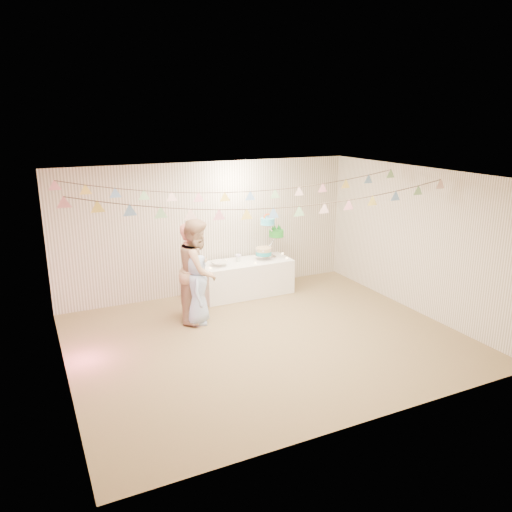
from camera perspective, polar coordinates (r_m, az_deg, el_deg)
name	(u,v)px	position (r m, az deg, el deg)	size (l,w,h in m)	color
floor	(266,339)	(8.10, 1.18, -9.44)	(6.00, 6.00, 0.00)	brown
ceiling	(267,176)	(7.37, 1.30, 9.15)	(6.00, 6.00, 0.00)	silver
back_wall	(210,228)	(9.85, -5.33, 3.16)	(6.00, 6.00, 0.00)	silver
front_wall	(369,320)	(5.64, 12.83, -7.12)	(6.00, 6.00, 0.00)	silver
left_wall	(58,290)	(6.88, -21.71, -3.62)	(5.00, 5.00, 0.00)	silver
right_wall	(417,240)	(9.33, 17.93, 1.71)	(5.00, 5.00, 0.00)	silver
table	(246,278)	(9.89, -1.16, -2.50)	(1.81, 0.72, 0.68)	white
cake_stand	(270,234)	(9.94, 1.58, 2.58)	(0.76, 0.45, 0.85)	silver
cake_bottom	(264,251)	(9.90, 0.95, 0.52)	(0.31, 0.31, 0.15)	teal
cake_middle	(276,235)	(10.11, 2.26, 2.42)	(0.27, 0.27, 0.22)	green
cake_top_tier	(268,224)	(9.84, 1.36, 3.66)	(0.25, 0.25, 0.19)	#43B9D2
platter	(219,262)	(9.51, -4.20, -0.66)	(0.33, 0.33, 0.02)	white
posy	(238,254)	(9.74, -2.05, 0.20)	(0.14, 0.14, 0.16)	white
person_adult_a	(192,270)	(8.77, -7.29, -1.60)	(0.62, 0.40, 1.69)	#D67D70
person_adult_b	(198,270)	(8.59, -6.64, -1.62)	(0.87, 0.68, 1.79)	tan
person_child	(197,289)	(8.51, -6.73, -3.80)	(0.60, 0.39, 1.22)	#9DB5DE
bunting_back	(237,184)	(8.39, -2.14, 8.26)	(5.60, 1.10, 0.40)	pink
bunting_front	(273,197)	(7.23, 2.00, 6.77)	(5.60, 0.90, 0.36)	#72A5E5
tealight_0	(210,268)	(9.36, -5.25, -1.37)	(0.04, 0.04, 0.03)	#FFD88C
tealight_1	(226,260)	(9.81, -3.47, -0.52)	(0.04, 0.04, 0.03)	#FFD88C
tealight_2	(255,263)	(9.64, -0.09, -0.80)	(0.04, 0.04, 0.03)	#FFD88C
tealight_3	(257,256)	(10.12, 0.12, 0.03)	(0.04, 0.04, 0.03)	#FFD88C
tealight_4	(287,258)	(9.99, 3.54, -0.22)	(0.04, 0.04, 0.03)	#FFD88C
tealight_5	(282,253)	(10.30, 3.04, 0.29)	(0.04, 0.04, 0.03)	#FFD88C
tealight_6	(222,261)	(9.77, -3.96, -0.60)	(0.04, 0.04, 0.03)	#FFD88C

